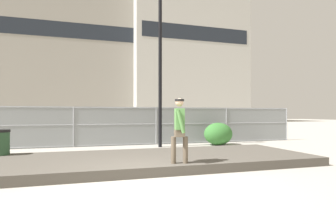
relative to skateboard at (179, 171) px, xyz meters
The scene contains 11 objects.
ground_plane 1.20m from the skateboard, 140.59° to the right, with size 120.00×120.00×0.00m, color #9E998E.
gravel_berm 1.70m from the skateboard, 122.86° to the left, with size 10.81×3.53×0.25m, color #4C473F.
skateboard is the anchor object (origin of this frame).
skater 1.07m from the skateboard, 26.57° to the left, with size 0.73×0.61×1.84m.
chain_fence 6.59m from the skateboard, 98.12° to the left, with size 19.43×0.06×1.85m.
street_lamp 7.00m from the skateboard, 80.27° to the left, with size 0.44×0.44×7.16m.
parked_car_near 12.05m from the skateboard, 124.26° to the left, with size 4.52×2.19×1.66m.
parked_car_mid 9.67m from the skateboard, 98.21° to the left, with size 4.40×1.96×1.66m.
library_building 47.94m from the skateboard, 99.48° to the left, with size 29.71×13.89×23.85m.
office_block 46.31m from the skateboard, 69.61° to the left, with size 20.76×12.04×24.51m.
shrub_left 6.58m from the skateboard, 54.39° to the left, with size 1.41×1.15×1.09m.
Camera 1 is at (-1.33, -5.80, 1.51)m, focal length 28.99 mm.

